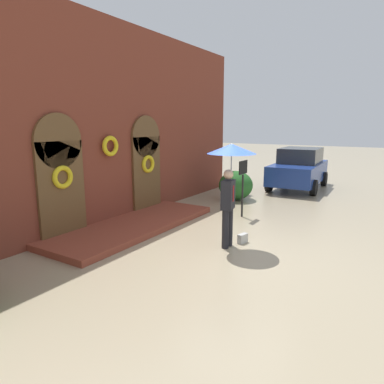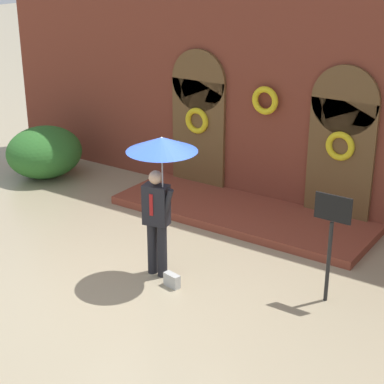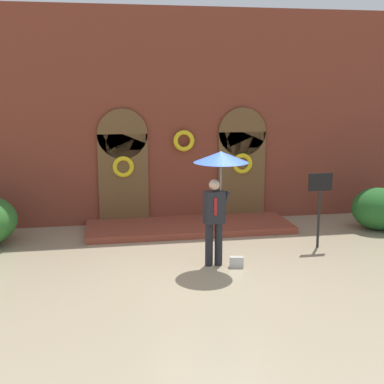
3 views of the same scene
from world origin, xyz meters
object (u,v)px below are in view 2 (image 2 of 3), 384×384
object	(u,v)px
person_with_umbrella	(160,165)
shrub_left	(44,152)
handbag	(172,280)
sign_post	(331,231)

from	to	relation	value
person_with_umbrella	shrub_left	world-z (taller)	person_with_umbrella
shrub_left	person_with_umbrella	bearing A→B (deg)	-24.42
person_with_umbrella	handbag	size ratio (longest dim) A/B	8.44
person_with_umbrella	handbag	world-z (taller)	person_with_umbrella
handbag	sign_post	xyz separation A→B (m)	(2.17, 0.98, 1.05)
shrub_left	sign_post	bearing A→B (deg)	-11.40
person_with_umbrella	sign_post	size ratio (longest dim) A/B	1.37
handbag	shrub_left	distance (m)	5.99
handbag	sign_post	distance (m)	2.61
sign_post	shrub_left	distance (m)	7.77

